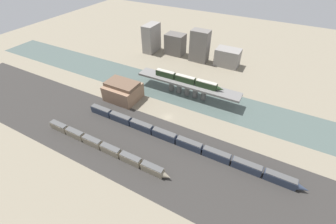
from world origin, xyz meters
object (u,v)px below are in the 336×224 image
Objects in this scene: train_yard_mid at (179,141)px; warehouse_building at (123,91)px; train_yard_near at (103,147)px; train_on_bridge at (187,80)px.

train_yard_mid is 48.29m from warehouse_building.
train_yard_mid is at bearing 34.33° from train_yard_near.
train_yard_mid is at bearing -70.26° from train_on_bridge.
train_on_bridge is 60.53m from train_yard_near.
train_yard_mid is (13.93, -38.82, -8.10)m from train_on_bridge.
train_yard_near is 0.63× the size of train_yard_mid.
train_on_bridge is at bearing 76.05° from train_yard_near.
train_on_bridge reaches higher than train_yard_near.
train_on_bridge reaches higher than train_yard_mid.
train_on_bridge is 0.63× the size of train_yard_near.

